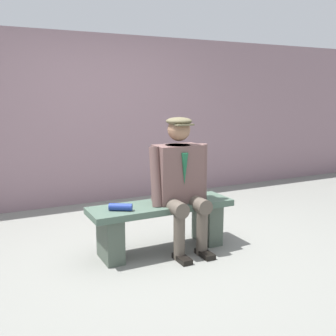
% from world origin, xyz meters
% --- Properties ---
extents(ground_plane, '(30.00, 30.00, 0.00)m').
position_xyz_m(ground_plane, '(0.00, 0.00, 0.00)').
color(ground_plane, slate).
extents(bench, '(1.45, 0.42, 0.49)m').
position_xyz_m(bench, '(0.00, 0.00, 0.32)').
color(bench, '#43594B').
rests_on(bench, ground).
extents(seated_man, '(0.62, 0.59, 1.33)m').
position_xyz_m(seated_man, '(-0.18, 0.06, 0.74)').
color(seated_man, brown).
rests_on(seated_man, ground).
extents(rolled_magazine, '(0.22, 0.17, 0.07)m').
position_xyz_m(rolled_magazine, '(0.44, 0.05, 0.52)').
color(rolled_magazine, navy).
rests_on(rolled_magazine, bench).
extents(stadium_wall, '(12.00, 0.24, 2.37)m').
position_xyz_m(stadium_wall, '(0.00, -2.19, 1.19)').
color(stadium_wall, gray).
rests_on(stadium_wall, ground).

